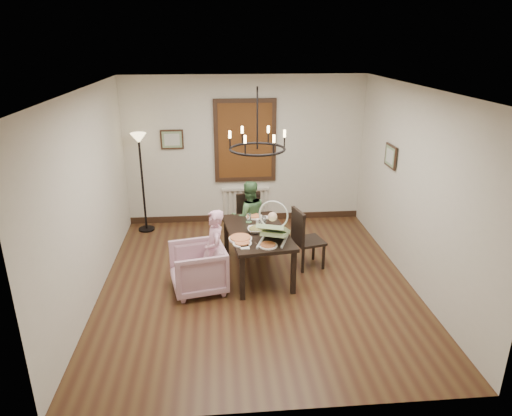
{
  "coord_description": "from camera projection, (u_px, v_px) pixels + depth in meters",
  "views": [
    {
      "loc": [
        -0.52,
        -5.93,
        3.41
      ],
      "look_at": [
        0.02,
        0.34,
        1.05
      ],
      "focal_mm": 32.0,
      "sensor_mm": 36.0,
      "label": 1
    }
  ],
  "objects": [
    {
      "name": "floor_lamp",
      "position": [
        143.0,
        184.0,
        8.31
      ],
      "size": [
        0.3,
        0.3,
        1.8
      ],
      "primitive_type": null,
      "color": "black",
      "rests_on": "room_shell"
    },
    {
      "name": "pizza_platter",
      "position": [
        240.0,
        238.0,
        6.5
      ],
      "size": [
        0.34,
        0.34,
        0.04
      ],
      "primitive_type": "cylinder",
      "color": "tan",
      "rests_on": "dining_table"
    },
    {
      "name": "picture_right",
      "position": [
        391.0,
        156.0,
        7.21
      ],
      "size": [
        0.03,
        0.42,
        0.36
      ],
      "primitive_type": "cube",
      "rotation": [
        0.0,
        0.0,
        1.57
      ],
      "color": "black",
      "rests_on": "room_shell"
    },
    {
      "name": "dining_table",
      "position": [
        257.0,
        236.0,
        6.83
      ],
      "size": [
        1.04,
        1.61,
        0.71
      ],
      "rotation": [
        0.0,
        0.0,
        0.13
      ],
      "color": "black",
      "rests_on": "room_shell"
    },
    {
      "name": "baby_bouncer",
      "position": [
        274.0,
        228.0,
        6.4
      ],
      "size": [
        0.62,
        0.73,
        0.4
      ],
      "primitive_type": null,
      "rotation": [
        0.0,
        0.0,
        -0.33
      ],
      "color": "#BCE29B",
      "rests_on": "dining_table"
    },
    {
      "name": "picture_back",
      "position": [
        172.0,
        139.0,
        8.39
      ],
      "size": [
        0.42,
        0.03,
        0.36
      ],
      "primitive_type": "cube",
      "color": "black",
      "rests_on": "room_shell"
    },
    {
      "name": "radiator",
      "position": [
        246.0,
        203.0,
        8.96
      ],
      "size": [
        0.92,
        0.12,
        0.62
      ],
      "primitive_type": null,
      "color": "silver",
      "rests_on": "room_shell"
    },
    {
      "name": "window_blinds",
      "position": [
        245.0,
        141.0,
        8.51
      ],
      "size": [
        1.0,
        0.03,
        1.4
      ],
      "primitive_type": "cube",
      "color": "#5C3012",
      "rests_on": "room_shell"
    },
    {
      "name": "armchair",
      "position": [
        198.0,
        268.0,
        6.46
      ],
      "size": [
        0.89,
        0.88,
        0.69
      ],
      "primitive_type": "imported",
      "rotation": [
        0.0,
        0.0,
        -1.36
      ],
      "color": "#CA9BB1",
      "rests_on": "room_shell"
    },
    {
      "name": "elderly_woman",
      "position": [
        215.0,
        258.0,
        6.41
      ],
      "size": [
        0.28,
        0.39,
        1.0
      ],
      "primitive_type": "imported",
      "rotation": [
        0.0,
        0.0,
        -1.46
      ],
      "color": "#E5A2BF",
      "rests_on": "room_shell"
    },
    {
      "name": "chair_far",
      "position": [
        252.0,
        223.0,
        7.66
      ],
      "size": [
        0.53,
        0.53,
        0.96
      ],
      "primitive_type": null,
      "rotation": [
        0.0,
        0.0,
        0.28
      ],
      "color": "black",
      "rests_on": "room_shell"
    },
    {
      "name": "chair_right",
      "position": [
        309.0,
        238.0,
        7.09
      ],
      "size": [
        0.52,
        0.52,
        0.98
      ],
      "primitive_type": null,
      "rotation": [
        0.0,
        0.0,
        1.82
      ],
      "color": "black",
      "rests_on": "room_shell"
    },
    {
      "name": "seated_man",
      "position": [
        249.0,
        223.0,
        7.59
      ],
      "size": [
        0.56,
        0.46,
        1.03
      ],
      "primitive_type": "imported",
      "rotation": [
        0.0,
        0.0,
        3.3
      ],
      "color": "#467143",
      "rests_on": "room_shell"
    },
    {
      "name": "room_shell",
      "position": [
        254.0,
        185.0,
        6.63
      ],
      "size": [
        4.51,
        5.0,
        2.81
      ],
      "color": "#4C321A",
      "rests_on": "ground"
    },
    {
      "name": "drinking_glass",
      "position": [
        261.0,
        225.0,
        6.82
      ],
      "size": [
        0.07,
        0.07,
        0.15
      ],
      "primitive_type": "cylinder",
      "color": "silver",
      "rests_on": "dining_table"
    },
    {
      "name": "salad_bowl",
      "position": [
        256.0,
        230.0,
        6.74
      ],
      "size": [
        0.31,
        0.31,
        0.08
      ],
      "primitive_type": "imported",
      "color": "white",
      "rests_on": "dining_table"
    },
    {
      "name": "chandelier",
      "position": [
        257.0,
        149.0,
        6.36
      ],
      "size": [
        0.8,
        0.8,
        0.04
      ],
      "primitive_type": "torus",
      "color": "black",
      "rests_on": "room_shell"
    }
  ]
}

